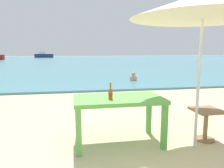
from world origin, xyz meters
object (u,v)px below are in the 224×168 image
side_table_wood (206,120)px  swimmer_person (133,77)px  picnic_table_green (118,104)px  patio_umbrella (203,6)px  beer_bottle_amber (111,93)px  boat_cargo_ship (44,55)px

side_table_wood → swimmer_person: side_table_wood is taller
picnic_table_green → patio_umbrella: patio_umbrella is taller
beer_bottle_amber → swimmer_person: (2.27, 6.71, -0.61)m
picnic_table_green → beer_bottle_amber: size_ratio=5.28×
patio_umbrella → swimmer_person: (0.97, 6.95, -1.88)m
picnic_table_green → boat_cargo_ship: bearing=98.8°
beer_bottle_amber → swimmer_person: bearing=71.3°
picnic_table_green → swimmer_person: picnic_table_green is taller
side_table_wood → boat_cargo_ship: boat_cargo_ship is taller
beer_bottle_amber → boat_cargo_ship: boat_cargo_ship is taller
beer_bottle_amber → patio_umbrella: size_ratio=0.12×
side_table_wood → swimmer_person: (0.67, 6.76, -0.11)m
patio_umbrella → boat_cargo_ship: bearing=100.2°
boat_cargo_ship → patio_umbrella: bearing=-79.8°
picnic_table_green → boat_cargo_ship: 44.00m
beer_bottle_amber → side_table_wood: size_ratio=0.49×
beer_bottle_amber → swimmer_person: size_ratio=0.65×
patio_umbrella → side_table_wood: size_ratio=4.26×
swimmer_person → boat_cargo_ship: 37.93m
side_table_wood → boat_cargo_ship: bearing=100.6°
picnic_table_green → side_table_wood: picnic_table_green is taller
picnic_table_green → swimmer_person: bearing=72.1°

